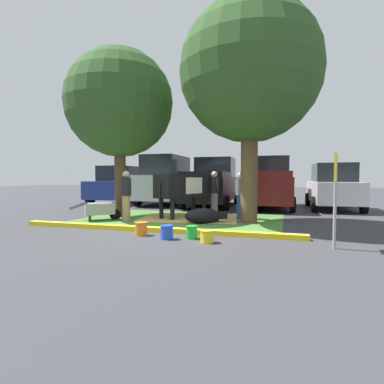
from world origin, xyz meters
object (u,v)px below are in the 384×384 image
(person_visitor_far, at_px, (126,194))
(shade_tree_right, at_px, (250,72))
(bucket_yellow, at_px, (207,236))
(pickup_truck_maroon, at_px, (268,184))
(person_visitor_near, at_px, (241,194))
(suv_black, at_px, (167,180))
(pickup_truck_black, at_px, (212,183))
(parking_sign, at_px, (335,182))
(sedan_blue, at_px, (120,185))
(cow_holstein, at_px, (186,186))
(bucket_orange, at_px, (141,228))
(calf_lying, at_px, (204,216))
(wheelbarrow, at_px, (100,209))
(bucket_green, at_px, (192,232))
(shade_tree_left, at_px, (119,104))
(bucket_blue, at_px, (167,232))
(hatchback_white, at_px, (333,187))
(person_handler, at_px, (214,192))

(person_visitor_far, bearing_deg, shade_tree_right, 9.51)
(bucket_yellow, height_order, pickup_truck_maroon, pickup_truck_maroon)
(person_visitor_near, height_order, pickup_truck_maroon, pickup_truck_maroon)
(suv_black, bearing_deg, pickup_truck_black, -5.11)
(parking_sign, height_order, sedan_blue, sedan_blue)
(parking_sign, xyz_separation_m, bucket_yellow, (-2.55, -0.17, -1.18))
(cow_holstein, distance_m, bucket_orange, 3.67)
(cow_holstein, xyz_separation_m, sedan_blue, (-5.33, 4.64, -0.13))
(person_visitor_near, distance_m, sedan_blue, 8.56)
(calf_lying, height_order, wheelbarrow, wheelbarrow)
(cow_holstein, bearing_deg, bucket_green, -69.59)
(person_visitor_far, distance_m, pickup_truck_black, 6.12)
(calf_lying, height_order, parking_sign, parking_sign)
(person_visitor_near, bearing_deg, shade_tree_left, -169.97)
(cow_holstein, relative_size, pickup_truck_maroon, 0.55)
(wheelbarrow, bearing_deg, suv_black, 92.09)
(cow_holstein, xyz_separation_m, person_visitor_near, (1.92, 0.10, -0.26))
(person_visitor_near, bearing_deg, pickup_truck_black, 114.70)
(shade_tree_left, bearing_deg, pickup_truck_maroon, 46.71)
(bucket_blue, distance_m, bucket_green, 0.57)
(bucket_orange, relative_size, pickup_truck_black, 0.06)
(bucket_blue, height_order, sedan_blue, sedan_blue)
(parking_sign, xyz_separation_m, hatchback_white, (1.04, 8.31, -0.34))
(wheelbarrow, relative_size, sedan_blue, 0.31)
(cow_holstein, height_order, bucket_blue, cow_holstein)
(cow_holstein, bearing_deg, hatchback_white, 40.63)
(person_handler, height_order, person_visitor_far, person_handler)
(shade_tree_right, bearing_deg, shade_tree_left, 178.17)
(calf_lying, distance_m, bucket_yellow, 2.69)
(pickup_truck_black, bearing_deg, person_visitor_near, -65.30)
(shade_tree_left, bearing_deg, hatchback_white, 34.60)
(calf_lying, xyz_separation_m, bucket_yellow, (0.75, -2.58, -0.10))
(bucket_green, relative_size, hatchback_white, 0.07)
(wheelbarrow, xyz_separation_m, bucket_green, (3.71, -1.93, -0.23))
(cow_holstein, relative_size, person_visitor_near, 1.90)
(shade_tree_right, relative_size, wheelbarrow, 4.85)
(pickup_truck_maroon, bearing_deg, person_visitor_near, -98.65)
(bucket_orange, xyz_separation_m, pickup_truck_black, (-0.14, 8.07, 0.94))
(sedan_blue, distance_m, hatchback_white, 10.69)
(calf_lying, distance_m, person_handler, 2.33)
(shade_tree_left, xyz_separation_m, calf_lying, (3.24, -0.68, -3.74))
(person_visitor_near, distance_m, hatchback_white, 5.66)
(bucket_blue, bearing_deg, bucket_green, 23.17)
(sedan_blue, bearing_deg, pickup_truck_maroon, -1.27)
(bucket_blue, distance_m, sedan_blue, 10.46)
(shade_tree_right, relative_size, cow_holstein, 2.24)
(shade_tree_left, xyz_separation_m, person_handler, (3.05, 1.56, -3.10))
(cow_holstein, xyz_separation_m, bucket_orange, (0.03, -3.55, -0.94))
(person_visitor_near, height_order, bucket_yellow, person_visitor_near)
(bucket_blue, xyz_separation_m, sedan_blue, (-6.13, 8.44, 0.82))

